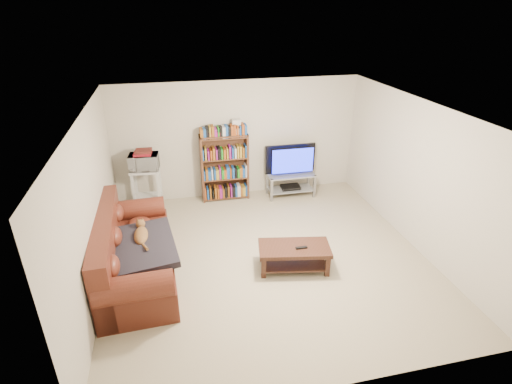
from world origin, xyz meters
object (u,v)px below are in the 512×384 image
object	(u,v)px
sofa	(130,256)
tv_stand	(291,181)
bookshelf	(225,166)
coffee_table	(294,253)

from	to	relation	value
sofa	tv_stand	distance (m)	3.80
sofa	bookshelf	bearing A→B (deg)	50.18
coffee_table	bookshelf	bearing A→B (deg)	114.19
sofa	coffee_table	world-z (taller)	sofa
bookshelf	coffee_table	bearing A→B (deg)	-75.61
coffee_table	bookshelf	size ratio (longest dim) A/B	0.84
tv_stand	bookshelf	xyz separation A→B (m)	(-1.37, 0.18, 0.38)
tv_stand	coffee_table	bearing A→B (deg)	-105.56
sofa	tv_stand	world-z (taller)	sofa
coffee_table	bookshelf	distance (m)	2.78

